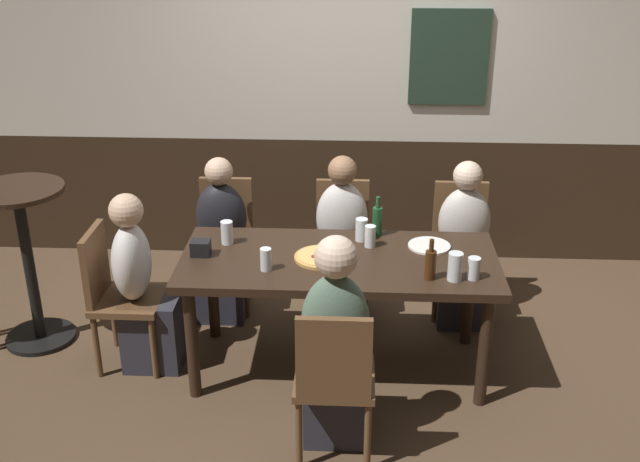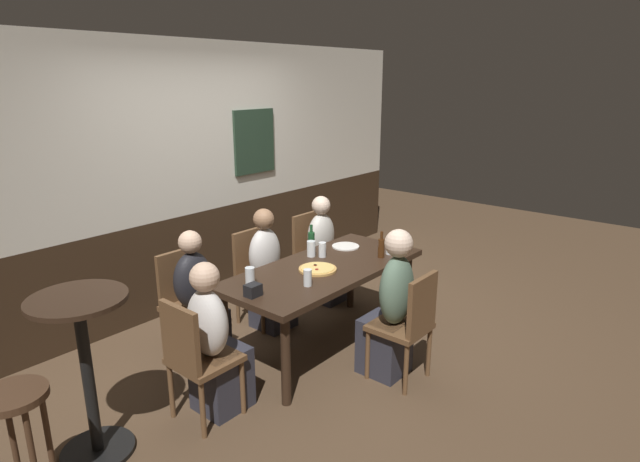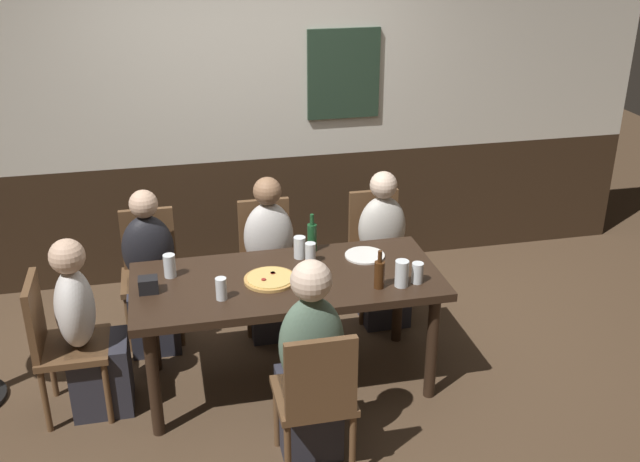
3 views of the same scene
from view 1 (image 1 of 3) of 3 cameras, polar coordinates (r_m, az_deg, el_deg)
name	(u,v)px [view 1 (image 1 of 3)]	position (r m, az deg, el deg)	size (l,w,h in m)	color
ground_plane	(338,366)	(4.77, 1.34, -10.04)	(12.00, 12.00, 0.00)	#4C3826
wall_back	(346,93)	(5.77, 1.98, 10.23)	(6.40, 0.13, 2.60)	#332316
dining_table	(339,271)	(4.44, 1.42, -2.97)	(1.83, 0.81, 0.74)	black
chair_right_far	(460,240)	(5.30, 10.38, -0.67)	(0.40, 0.40, 0.88)	brown
chair_head_west	(116,290)	(4.73, -14.97, -4.26)	(0.40, 0.40, 0.88)	brown
chair_mid_near	(334,376)	(3.81, 1.07, -10.72)	(0.40, 0.40, 0.88)	brown
chair_mid_far	(342,238)	(5.25, 1.64, -0.50)	(0.40, 0.40, 0.88)	brown
chair_left_far	(225,235)	(5.32, -7.05, -0.33)	(0.40, 0.40, 0.88)	brown
person_right_far	(462,255)	(5.17, 10.56, -1.79)	(0.34, 0.37, 1.10)	#2D2D38
person_head_west	(143,295)	(4.70, -13.02, -4.65)	(0.37, 0.34, 1.11)	#2D2D38
person_mid_near	(335,355)	(3.94, 1.14, -9.25)	(0.34, 0.37, 1.19)	#2D2D38
person_mid_far	(341,251)	(5.11, 1.60, -1.52)	(0.34, 0.37, 1.12)	#2D2D38
person_left_far	(222,250)	(5.19, -7.32, -1.44)	(0.34, 0.37, 1.10)	#2D2D38
pizza	(321,257)	(4.39, 0.10, -1.95)	(0.31, 0.31, 0.03)	tan
pint_glass_pale	(474,270)	(4.23, 11.36, -2.85)	(0.07, 0.07, 0.12)	silver
tumbler_short	(370,237)	(4.53, 3.75, -0.48)	(0.07, 0.07, 0.13)	silver
highball_clear	(455,268)	(4.19, 10.02, -2.74)	(0.08, 0.08, 0.16)	silver
beer_glass_half	(362,231)	(4.61, 3.11, -0.01)	(0.07, 0.07, 0.14)	silver
beer_glass_tall	(266,260)	(4.25, -4.05, -2.20)	(0.06, 0.06, 0.13)	silver
tumbler_water	(227,234)	(4.59, -6.93, -0.23)	(0.07, 0.07, 0.14)	silver
beer_bottle_green	(377,220)	(4.67, 4.30, 0.80)	(0.06, 0.06, 0.25)	#194723
beer_bottle_brown	(430,264)	(4.17, 8.22, -2.43)	(0.06, 0.06, 0.23)	#42230F
plate_white_large	(429,246)	(4.58, 8.13, -1.10)	(0.25, 0.25, 0.01)	white
condiment_caddy	(201,248)	(4.47, -8.87, -1.26)	(0.11, 0.09, 0.09)	black
side_bar_table	(27,253)	(5.08, -20.96, -1.57)	(0.56, 0.56, 1.05)	black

